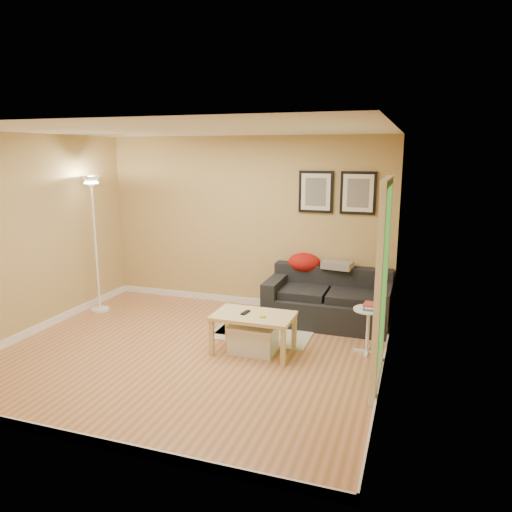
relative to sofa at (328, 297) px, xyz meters
name	(u,v)px	position (x,y,z in m)	size (l,w,h in m)	color
floor	(190,352)	(-1.38, -1.53, -0.38)	(4.50, 4.50, 0.00)	#C97D56
ceiling	(184,130)	(-1.38, -1.53, 2.23)	(4.50, 4.50, 0.00)	white
wall_back	(246,223)	(-1.38, 0.47, 0.92)	(4.50, 4.50, 0.00)	tan
wall_front	(70,294)	(-1.38, -3.53, 0.92)	(4.50, 4.50, 0.00)	tan
wall_left	(31,236)	(-3.63, -1.53, 0.92)	(4.00, 4.00, 0.00)	tan
wall_right	(389,260)	(0.87, -1.53, 0.92)	(4.00, 4.00, 0.00)	tan
baseboard_back	(246,301)	(-1.38, 0.46, -0.33)	(4.50, 0.02, 0.10)	white
baseboard_front	(83,439)	(-1.38, -3.52, -0.33)	(4.50, 0.02, 0.10)	white
baseboard_left	(41,327)	(-3.62, -1.53, -0.33)	(0.02, 4.00, 0.10)	white
baseboard_right	(381,375)	(0.86, -1.53, -0.33)	(0.02, 4.00, 0.10)	white
sofa	(328,297)	(0.00, 0.00, 0.00)	(1.70, 0.90, 0.75)	black
red_throw	(304,263)	(-0.42, 0.33, 0.40)	(0.48, 0.36, 0.28)	#B01910
plaid_throw	(337,265)	(0.07, 0.29, 0.41)	(0.42, 0.26, 0.10)	tan
framed_print_left	(316,192)	(-0.30, 0.45, 1.43)	(0.50, 0.04, 0.60)	black
framed_print_right	(358,193)	(0.30, 0.45, 1.43)	(0.50, 0.04, 0.60)	black
area_rug	(265,333)	(-0.72, -0.65, -0.37)	(1.25, 0.85, 0.01)	beige
green_runner	(241,330)	(-1.05, -0.66, -0.37)	(0.70, 0.50, 0.01)	#668C4C
coffee_table	(254,333)	(-0.66, -1.28, -0.14)	(0.95, 0.58, 0.47)	beige
remote_control	(245,312)	(-0.76, -1.27, 0.11)	(0.05, 0.16, 0.02)	black
tape_roll	(262,316)	(-0.52, -1.36, 0.11)	(0.07, 0.07, 0.03)	yellow
storage_bin	(253,338)	(-0.66, -1.28, -0.20)	(0.56, 0.41, 0.34)	white
side_table	(368,331)	(0.64, -0.86, -0.10)	(0.36, 0.36, 0.55)	white
book_stack	(371,306)	(0.66, -0.86, 0.21)	(0.16, 0.21, 0.07)	#324F97
floor_lamp	(96,248)	(-3.38, -0.56, 0.59)	(0.26, 0.26, 2.04)	white
doorway	(381,290)	(0.82, -1.68, 0.65)	(0.12, 1.01, 2.13)	white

